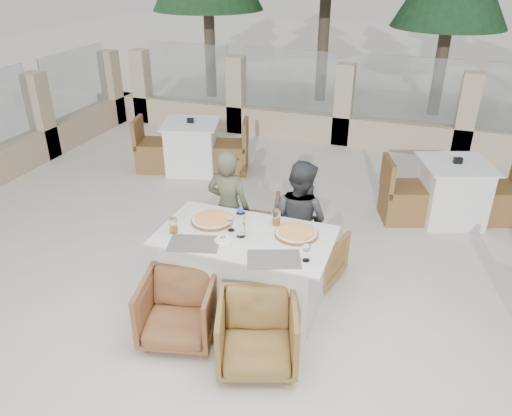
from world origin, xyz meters
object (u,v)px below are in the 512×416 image
(dining_table, at_px, (246,270))
(pizza_right, at_px, (296,233))
(pizza_left, at_px, (212,219))
(beer_glass_left, at_px, (173,226))
(armchair_far_left, at_px, (249,224))
(armchair_near_left, at_px, (178,309))
(wine_glass_centre, at_px, (231,222))
(armchair_far_right, at_px, (313,255))
(bg_table_b, at_px, (452,192))
(bg_table_a, at_px, (192,147))
(wine_glass_corner, at_px, (306,251))
(diner_right, at_px, (299,220))
(armchair_near_right, at_px, (257,334))
(beer_glass_right, at_px, (276,217))
(olive_dish, at_px, (223,239))
(diner_left, at_px, (229,208))
(water_bottle, at_px, (241,223))

(dining_table, relative_size, pizza_right, 4.05)
(pizza_left, bearing_deg, pizza_right, 1.54)
(dining_table, height_order, beer_glass_left, beer_glass_left)
(armchair_far_left, bearing_deg, armchair_near_left, 73.74)
(wine_glass_centre, xyz_separation_m, armchair_far_right, (0.66, 0.61, -0.60))
(bg_table_b, bearing_deg, bg_table_a, 155.24)
(wine_glass_corner, bearing_deg, diner_right, 108.21)
(armchair_far_left, xyz_separation_m, diner_right, (0.66, -0.32, 0.34))
(wine_glass_centre, bearing_deg, armchair_near_left, -109.19)
(pizza_left, xyz_separation_m, bg_table_b, (2.23, 2.36, -0.41))
(dining_table, relative_size, pizza_left, 3.99)
(pizza_right, distance_m, wine_glass_corner, 0.43)
(wine_glass_corner, height_order, armchair_near_right, wine_glass_corner)
(beer_glass_right, bearing_deg, wine_glass_centre, -146.11)
(wine_glass_corner, height_order, olive_dish, wine_glass_corner)
(pizza_right, bearing_deg, dining_table, -161.59)
(beer_glass_right, relative_size, armchair_far_left, 0.23)
(beer_glass_left, height_order, armchair_near_right, beer_glass_left)
(armchair_near_left, bearing_deg, diner_right, 47.35)
(armchair_near_left, distance_m, bg_table_a, 3.83)
(wine_glass_centre, distance_m, diner_left, 0.70)
(beer_glass_right, distance_m, bg_table_a, 3.39)
(wine_glass_centre, distance_m, diner_right, 0.82)
(armchair_far_left, height_order, bg_table_b, bg_table_b)
(diner_right, relative_size, bg_table_a, 0.79)
(armchair_far_left, bearing_deg, pizza_right, 119.12)
(dining_table, xyz_separation_m, pizza_right, (0.44, 0.15, 0.41))
(armchair_far_left, xyz_separation_m, armchair_near_right, (0.68, -1.68, -0.01))
(beer_glass_right, relative_size, olive_dish, 1.40)
(water_bottle, bearing_deg, armchair_near_left, -120.66)
(dining_table, height_order, wine_glass_centre, wine_glass_centre)
(pizza_left, distance_m, beer_glass_right, 0.62)
(armchair_far_right, xyz_separation_m, bg_table_a, (-2.46, 2.21, 0.12))
(water_bottle, height_order, wine_glass_centre, water_bottle)
(wine_glass_centre, height_order, beer_glass_right, wine_glass_centre)
(water_bottle, height_order, bg_table_b, water_bottle)
(armchair_far_right, relative_size, bg_table_a, 0.36)
(bg_table_b, bearing_deg, pizza_left, -152.58)
(armchair_near_left, xyz_separation_m, diner_right, (0.73, 1.29, 0.35))
(diner_right, bearing_deg, armchair_far_left, -6.34)
(beer_glass_left, distance_m, olive_dish, 0.48)
(pizza_right, bearing_deg, water_bottle, -158.74)
(wine_glass_corner, height_order, armchair_near_left, wine_glass_corner)
(pizza_right, height_order, diner_right, diner_right)
(armchair_far_right, bearing_deg, bg_table_a, -28.75)
(armchair_near_left, bearing_deg, bg_table_b, 41.35)
(beer_glass_right, distance_m, armchair_far_left, 1.02)
(pizza_left, height_order, wine_glass_centre, wine_glass_centre)
(olive_dish, xyz_separation_m, armchair_near_left, (-0.23, -0.48, -0.50))
(diner_left, relative_size, bg_table_b, 0.80)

